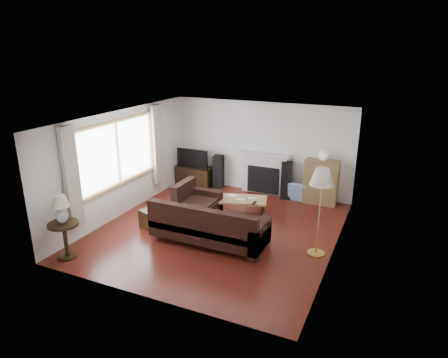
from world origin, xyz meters
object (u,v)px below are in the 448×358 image
at_px(floor_lamp, 319,213).
at_px(side_table, 66,240).
at_px(bookshelf, 321,182).
at_px(sectional_sofa, 209,224).
at_px(tv_stand, 195,176).
at_px(coffee_table, 242,207).

xyz_separation_m(floor_lamp, side_table, (-4.36, -2.11, -0.52)).
distance_m(bookshelf, floor_lamp, 2.77).
height_order(sectional_sofa, floor_lamp, floor_lamp).
bearing_deg(floor_lamp, side_table, -154.16).
bearing_deg(tv_stand, sectional_sofa, -56.92).
xyz_separation_m(tv_stand, sectional_sofa, (2.02, -3.10, 0.15)).
xyz_separation_m(coffee_table, side_table, (-2.34, -3.21, 0.13)).
relative_size(tv_stand, coffee_table, 0.92).
distance_m(sectional_sofa, side_table, 2.80).
relative_size(coffee_table, floor_lamp, 0.66).
relative_size(sectional_sofa, side_table, 3.59).
height_order(bookshelf, sectional_sofa, bookshelf).
bearing_deg(sectional_sofa, floor_lamp, 11.31).
xyz_separation_m(bookshelf, side_table, (-3.87, -4.82, -0.21)).
bearing_deg(bookshelf, coffee_table, -133.51).
bearing_deg(bookshelf, floor_lamp, -79.82).
bearing_deg(tv_stand, side_table, -92.59).
height_order(tv_stand, side_table, side_table).
bearing_deg(sectional_sofa, bookshelf, 62.42).
bearing_deg(coffee_table, tv_stand, 127.85).
bearing_deg(side_table, bookshelf, 51.25).
relative_size(coffee_table, side_table, 1.61).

